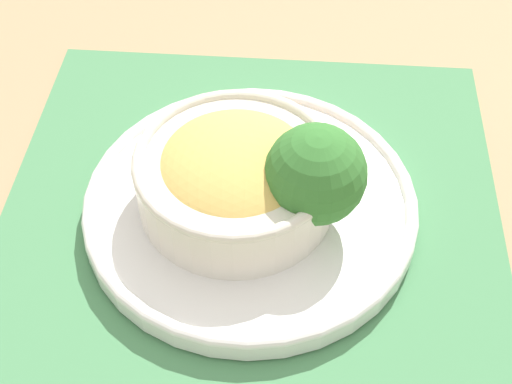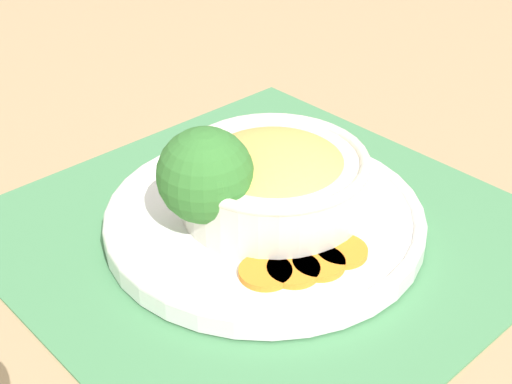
{
  "view_description": "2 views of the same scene",
  "coord_description": "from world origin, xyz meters",
  "views": [
    {
      "loc": [
        0.38,
        0.01,
        0.46
      ],
      "look_at": [
        0.01,
        0.0,
        0.04
      ],
      "focal_mm": 50.0,
      "sensor_mm": 36.0,
      "label": 1
    },
    {
      "loc": [
        -0.34,
        0.37,
        0.37
      ],
      "look_at": [
        -0.0,
        0.01,
        0.05
      ],
      "focal_mm": 50.0,
      "sensor_mm": 36.0,
      "label": 2
    }
  ],
  "objects": [
    {
      "name": "carrot_slice_near",
      "position": [
        -0.06,
        0.06,
        0.02
      ],
      "size": [
        0.04,
        0.04,
        0.01
      ],
      "color": "orange",
      "rests_on": "plate"
    },
    {
      "name": "placemat",
      "position": [
        0.0,
        0.0,
        0.0
      ],
      "size": [
        0.44,
        0.44,
        0.0
      ],
      "color": "#4C8C59",
      "rests_on": "ground_plane"
    },
    {
      "name": "ground_plane",
      "position": [
        0.0,
        0.0,
        0.0
      ],
      "size": [
        4.0,
        4.0,
        0.0
      ],
      "primitive_type": "plane",
      "color": "tan"
    },
    {
      "name": "carrot_slice_middle",
      "position": [
        -0.07,
        0.04,
        0.02
      ],
      "size": [
        0.04,
        0.04,
        0.01
      ],
      "color": "orange",
      "rests_on": "plate"
    },
    {
      "name": "carrot_slice_extra",
      "position": [
        -0.08,
        0.0,
        0.02
      ],
      "size": [
        0.04,
        0.04,
        0.01
      ],
      "color": "orange",
      "rests_on": "plate"
    },
    {
      "name": "broccoli_floret",
      "position": [
        0.02,
        0.05,
        0.07
      ],
      "size": [
        0.08,
        0.08,
        0.09
      ],
      "color": "#759E51",
      "rests_on": "plate"
    },
    {
      "name": "bowl",
      "position": [
        0.0,
        -0.01,
        0.05
      ],
      "size": [
        0.16,
        0.16,
        0.06
      ],
      "color": "silver",
      "rests_on": "plate"
    },
    {
      "name": "carrot_slice_far",
      "position": [
        -0.08,
        0.02,
        0.02
      ],
      "size": [
        0.04,
        0.04,
        0.01
      ],
      "color": "orange",
      "rests_on": "plate"
    },
    {
      "name": "plate",
      "position": [
        0.0,
        0.0,
        0.02
      ],
      "size": [
        0.27,
        0.27,
        0.02
      ],
      "color": "white",
      "rests_on": "placemat"
    }
  ]
}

